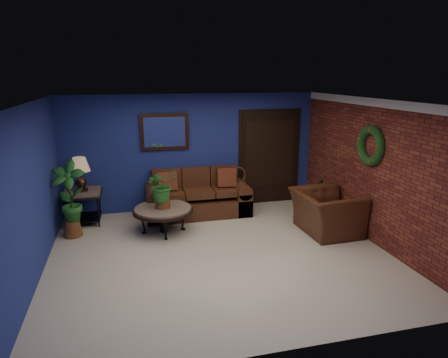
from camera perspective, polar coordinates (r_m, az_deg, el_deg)
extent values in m
plane|color=#C0B29F|center=(6.75, -0.55, -10.66)|extent=(5.50, 5.50, 0.00)
cube|color=navy|center=(8.70, -4.46, 3.82)|extent=(5.50, 0.04, 2.50)
cube|color=navy|center=(6.29, -25.75, -1.93)|extent=(0.04, 5.00, 2.50)
cube|color=maroon|center=(7.43, 20.50, 1.02)|extent=(0.04, 5.00, 2.50)
cube|color=silver|center=(6.10, -0.61, 11.04)|extent=(5.50, 5.00, 0.02)
cube|color=white|center=(7.24, 21.16, 10.11)|extent=(0.03, 5.00, 0.14)
cube|color=#3D2113|center=(8.50, -8.49, 6.67)|extent=(1.02, 0.06, 0.77)
cube|color=black|center=(9.16, 6.46, 3.06)|extent=(1.44, 0.06, 2.18)
torus|color=black|center=(7.35, 20.21, 4.49)|extent=(0.16, 0.72, 0.72)
cube|color=#4D2916|center=(8.50, -3.76, -3.93)|extent=(2.16, 0.93, 0.35)
cube|color=#4D2916|center=(8.72, -4.20, -1.22)|extent=(1.84, 0.25, 0.88)
cube|color=#4D2916|center=(8.26, -7.92, -2.20)|extent=(0.59, 0.64, 0.14)
cube|color=#4D2916|center=(8.34, -3.72, -1.92)|extent=(0.59, 0.64, 0.14)
cube|color=#4D2916|center=(8.47, 0.37, -1.63)|extent=(0.59, 0.64, 0.14)
cube|color=#4D2916|center=(8.37, -9.99, -3.93)|extent=(0.31, 0.93, 0.49)
cube|color=#4D2916|center=(8.68, 2.24, -3.03)|extent=(0.31, 0.93, 0.49)
cube|color=maroon|center=(8.22, -8.10, -0.33)|extent=(0.39, 0.12, 0.39)
cube|color=maroon|center=(8.44, 0.39, 0.21)|extent=(0.39, 0.12, 0.39)
cylinder|color=#534D48|center=(7.55, -8.72, -4.25)|extent=(1.06, 1.06, 0.05)
cylinder|color=black|center=(7.57, -8.71, -4.50)|extent=(1.12, 1.12, 0.05)
cylinder|color=black|center=(7.64, -8.65, -5.96)|extent=(0.14, 0.14, 0.43)
cube|color=#534D48|center=(8.33, -19.62, -1.78)|extent=(0.69, 0.69, 0.05)
cube|color=black|center=(8.34, -19.59, -2.04)|extent=(0.74, 0.74, 0.04)
cube|color=black|center=(8.49, -19.31, -5.19)|extent=(0.62, 0.62, 0.03)
cylinder|color=black|center=(8.18, -21.63, -4.64)|extent=(0.03, 0.03, 0.65)
cylinder|color=black|center=(8.12, -17.55, -4.41)|extent=(0.03, 0.03, 0.65)
cylinder|color=black|center=(8.73, -21.18, -3.39)|extent=(0.03, 0.03, 0.65)
cylinder|color=black|center=(8.67, -17.36, -3.18)|extent=(0.03, 0.03, 0.65)
cylinder|color=#3D2113|center=(8.32, -19.65, -1.45)|extent=(0.23, 0.23, 0.05)
sphere|color=#3D2113|center=(8.29, -19.72, -0.68)|extent=(0.21, 0.21, 0.21)
cylinder|color=#3D2113|center=(8.24, -19.82, 0.50)|extent=(0.02, 0.02, 0.27)
cone|color=#A07B5A|center=(8.20, -19.94, 1.82)|extent=(0.39, 0.39, 0.27)
cube|color=#583019|center=(8.67, 2.26, -1.70)|extent=(0.40, 0.40, 0.04)
torus|color=#583019|center=(8.75, 1.94, 0.57)|extent=(0.38, 0.04, 0.38)
cylinder|color=#583019|center=(8.54, 1.47, -3.57)|extent=(0.03, 0.03, 0.42)
cylinder|color=#583019|center=(8.63, 3.64, -3.39)|extent=(0.03, 0.03, 0.42)
cylinder|color=#583019|center=(8.85, 0.87, -2.90)|extent=(0.03, 0.03, 0.42)
cylinder|color=#583019|center=(8.94, 2.97, -2.73)|extent=(0.03, 0.03, 0.42)
imported|color=#4D2916|center=(7.73, 14.35, -4.63)|extent=(1.09, 1.24, 0.78)
cylinder|color=brown|center=(7.52, -8.75, -3.42)|extent=(0.28, 0.28, 0.18)
imported|color=#19501C|center=(7.41, -8.86, -0.80)|extent=(0.71, 0.66, 0.64)
cylinder|color=brown|center=(8.62, 12.74, -4.53)|extent=(0.26, 0.26, 0.20)
imported|color=#19501C|center=(8.50, 12.89, -2.05)|extent=(0.41, 0.35, 0.68)
cylinder|color=brown|center=(7.89, -20.79, -6.60)|extent=(0.34, 0.34, 0.30)
imported|color=#19501C|center=(7.68, -21.25, -1.87)|extent=(0.71, 0.58, 1.16)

